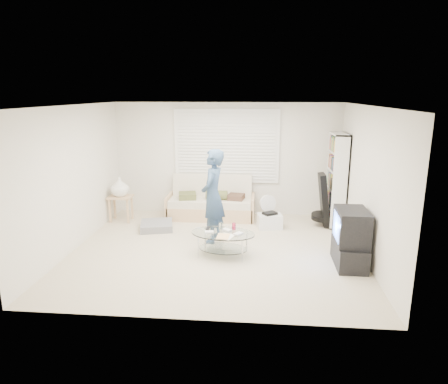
# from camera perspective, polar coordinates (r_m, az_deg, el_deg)

# --- Properties ---
(ground) EXTENTS (5.00, 5.00, 0.00)m
(ground) POSITION_cam_1_polar(r_m,az_deg,el_deg) (7.13, -1.13, -8.26)
(ground) COLOR #BFB394
(ground) RESTS_ON ground
(room_shell) EXTENTS (5.02, 4.52, 2.51)m
(room_shell) POSITION_cam_1_polar(r_m,az_deg,el_deg) (7.16, -0.78, 5.39)
(room_shell) COLOR silver
(room_shell) RESTS_ON ground
(window_blinds) EXTENTS (2.32, 0.08, 1.62)m
(window_blinds) POSITION_cam_1_polar(r_m,az_deg,el_deg) (8.86, 0.36, 6.56)
(window_blinds) COLOR silver
(window_blinds) RESTS_ON ground
(futon_sofa) EXTENTS (1.91, 0.77, 0.93)m
(futon_sofa) POSITION_cam_1_polar(r_m,az_deg,el_deg) (8.83, -1.86, -1.74)
(futon_sofa) COLOR tan
(futon_sofa) RESTS_ON ground
(grey_floor_pillow) EXTENTS (0.76, 0.76, 0.14)m
(grey_floor_pillow) POSITION_cam_1_polar(r_m,az_deg,el_deg) (8.26, -9.60, -4.76)
(grey_floor_pillow) COLOR slate
(grey_floor_pillow) RESTS_ON ground
(side_table) EXTENTS (0.49, 0.39, 0.96)m
(side_table) POSITION_cam_1_polar(r_m,az_deg,el_deg) (8.78, -14.66, 0.47)
(side_table) COLOR tan
(side_table) RESTS_ON ground
(bookshelf) EXTENTS (0.30, 0.80, 1.91)m
(bookshelf) POSITION_cam_1_polar(r_m,az_deg,el_deg) (8.55, 15.76, 1.70)
(bookshelf) COLOR white
(bookshelf) RESTS_ON ground
(guitar_case) EXTENTS (0.39, 0.40, 1.09)m
(guitar_case) POSITION_cam_1_polar(r_m,az_deg,el_deg) (8.45, 13.98, -1.62)
(guitar_case) COLOR black
(guitar_case) RESTS_ON ground
(floor_fan) EXTENTS (0.37, 0.25, 0.61)m
(floor_fan) POSITION_cam_1_polar(r_m,az_deg,el_deg) (8.54, 6.32, -2.04)
(floor_fan) COLOR white
(floor_fan) RESTS_ON ground
(storage_bin) EXTENTS (0.53, 0.42, 0.34)m
(storage_bin) POSITION_cam_1_polar(r_m,az_deg,el_deg) (8.23, 6.54, -4.11)
(storage_bin) COLOR white
(storage_bin) RESTS_ON ground
(tv_unit) EXTENTS (0.48, 0.85, 0.92)m
(tv_unit) POSITION_cam_1_polar(r_m,az_deg,el_deg) (6.69, 17.60, -6.37)
(tv_unit) COLOR black
(tv_unit) RESTS_ON ground
(coffee_table) EXTENTS (1.17, 0.84, 0.53)m
(coffee_table) POSITION_cam_1_polar(r_m,az_deg,el_deg) (6.80, -0.12, -6.45)
(coffee_table) COLOR silver
(coffee_table) RESTS_ON ground
(standing_person) EXTENTS (0.52, 0.69, 1.73)m
(standing_person) POSITION_cam_1_polar(r_m,az_deg,el_deg) (7.27, -1.61, -0.62)
(standing_person) COLOR #2C4960
(standing_person) RESTS_ON ground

